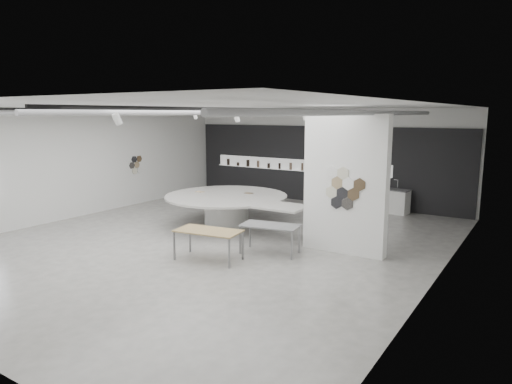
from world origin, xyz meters
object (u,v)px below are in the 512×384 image
Objects in this scene: partition_column at (345,185)px; kitchen_counter at (388,200)px; sample_table_wood at (208,232)px; sample_table_stone at (270,227)px; display_island at (228,206)px.

kitchen_counter is (-0.52, 5.53, -1.36)m from partition_column.
kitchen_counter is at bearing 75.66° from sample_table_wood.
sample_table_stone is (1.00, 1.29, -0.01)m from sample_table_wood.
kitchen_counter reaches higher than display_island.
sample_table_stone is at bearing -143.48° from partition_column.
display_island is 3.55m from sample_table_wood.
sample_table_stone reaches higher than sample_table_wood.
display_island is 6.13m from kitchen_counter.
sample_table_wood is at bearing -127.85° from sample_table_stone.
display_island is (-4.26, 0.67, -1.14)m from partition_column.
display_island is at bearing 145.92° from sample_table_stone.
sample_table_wood is 1.08× the size of sample_table_stone.
kitchen_counter is at bearing 81.19° from sample_table_stone.
sample_table_stone is (2.70, -1.82, 0.04)m from display_island.
kitchen_counter reaches higher than sample_table_stone.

